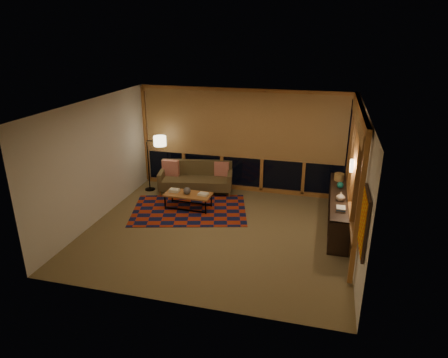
% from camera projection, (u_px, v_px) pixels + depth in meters
% --- Properties ---
extents(floor, '(5.50, 5.00, 0.01)m').
position_uv_depth(floor, '(217.00, 231.00, 8.57)').
color(floor, olive).
rests_on(floor, ground).
extents(ceiling, '(5.50, 5.00, 0.01)m').
position_uv_depth(ceiling, '(217.00, 105.00, 7.62)').
color(ceiling, silver).
rests_on(ceiling, walls).
extents(walls, '(5.51, 5.01, 2.70)m').
position_uv_depth(walls, '(217.00, 172.00, 8.10)').
color(walls, silver).
rests_on(walls, floor).
extents(window_wall_back, '(5.30, 0.16, 2.60)m').
position_uv_depth(window_wall_back, '(242.00, 141.00, 10.30)').
color(window_wall_back, '#B5783C').
rests_on(window_wall_back, walls).
extents(window_wall_right, '(0.16, 3.70, 2.60)m').
position_uv_depth(window_wall_right, '(353.00, 173.00, 8.01)').
color(window_wall_right, '#B5783C').
rests_on(window_wall_right, walls).
extents(wall_art, '(0.06, 0.74, 0.94)m').
position_uv_depth(wall_art, '(364.00, 222.00, 5.75)').
color(wall_art, red).
rests_on(wall_art, walls).
extents(wall_sconce, '(0.12, 0.18, 0.22)m').
position_uv_depth(wall_sconce, '(352.00, 166.00, 7.82)').
color(wall_sconce, '#FFEDC0').
rests_on(wall_sconce, walls).
extents(sofa, '(2.00, 1.12, 0.77)m').
position_uv_depth(sofa, '(196.00, 178.00, 10.50)').
color(sofa, brown).
rests_on(sofa, floor).
extents(pillow_left, '(0.45, 0.17, 0.44)m').
position_uv_depth(pillow_left, '(171.00, 167.00, 10.62)').
color(pillow_left, red).
rests_on(pillow_left, sofa).
extents(pillow_right, '(0.40, 0.16, 0.39)m').
position_uv_depth(pillow_right, '(222.00, 169.00, 10.60)').
color(pillow_right, red).
rests_on(pillow_right, sofa).
extents(area_rug, '(3.04, 2.42, 0.01)m').
position_uv_depth(area_rug, '(189.00, 210.00, 9.54)').
color(area_rug, maroon).
rests_on(area_rug, floor).
extents(coffee_table, '(1.13, 0.54, 0.37)m').
position_uv_depth(coffee_table, '(188.00, 201.00, 9.60)').
color(coffee_table, '#B5783C').
rests_on(coffee_table, floor).
extents(book_stack_a, '(0.22, 0.17, 0.06)m').
position_uv_depth(book_stack_a, '(174.00, 191.00, 9.63)').
color(book_stack_a, white).
rests_on(book_stack_a, coffee_table).
extents(book_stack_b, '(0.28, 0.24, 0.05)m').
position_uv_depth(book_stack_b, '(203.00, 194.00, 9.45)').
color(book_stack_b, white).
rests_on(book_stack_b, coffee_table).
extents(ceramic_pot, '(0.22, 0.22, 0.17)m').
position_uv_depth(ceramic_pot, '(187.00, 191.00, 9.48)').
color(ceramic_pot, '#242329').
rests_on(ceramic_pot, coffee_table).
extents(floor_lamp, '(0.55, 0.41, 1.49)m').
position_uv_depth(floor_lamp, '(148.00, 163.00, 10.51)').
color(floor_lamp, black).
rests_on(floor_lamp, floor).
extents(bookshelf, '(0.40, 2.83, 0.71)m').
position_uv_depth(bookshelf, '(338.00, 209.00, 8.77)').
color(bookshelf, black).
rests_on(bookshelf, floor).
extents(basket, '(0.25, 0.25, 0.17)m').
position_uv_depth(basket, '(339.00, 177.00, 9.41)').
color(basket, '#AE8E47').
rests_on(basket, bookshelf).
extents(teal_bowl, '(0.19, 0.19, 0.15)m').
position_uv_depth(teal_bowl, '(340.00, 185.00, 8.95)').
color(teal_bowl, '#136253').
rests_on(teal_bowl, bookshelf).
extents(vase, '(0.21, 0.21, 0.19)m').
position_uv_depth(vase, '(341.00, 196.00, 8.28)').
color(vase, '#BFA98E').
rests_on(vase, bookshelf).
extents(shelf_book_stack, '(0.20, 0.27, 0.07)m').
position_uv_depth(shelf_book_stack, '(341.00, 209.00, 7.86)').
color(shelf_book_stack, white).
rests_on(shelf_book_stack, bookshelf).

